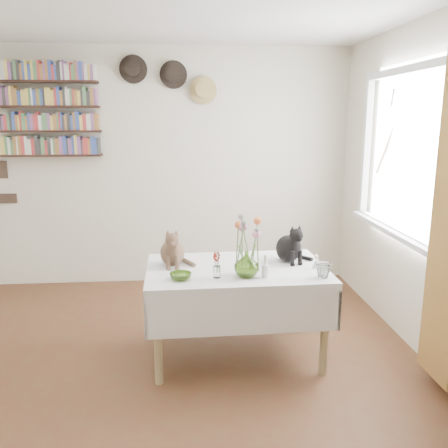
{
  "coord_description": "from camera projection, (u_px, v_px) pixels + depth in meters",
  "views": [
    {
      "loc": [
        0.23,
        -2.83,
        1.77
      ],
      "look_at": [
        0.51,
        0.37,
        1.05
      ],
      "focal_mm": 38.0,
      "sensor_mm": 36.0,
      "label": 1
    }
  ],
  "objects": [
    {
      "name": "room",
      "position": [
        145.0,
        206.0,
        2.85
      ],
      "size": [
        4.08,
        4.58,
        2.58
      ],
      "color": "#582A19",
      "rests_on": "ground"
    },
    {
      "name": "window",
      "position": [
        402.0,
        166.0,
        3.76
      ],
      "size": [
        0.12,
        1.52,
        1.32
      ],
      "color": "white",
      "rests_on": "room"
    },
    {
      "name": "dining_table",
      "position": [
        236.0,
        290.0,
        3.51
      ],
      "size": [
        1.32,
        0.87,
        0.7
      ],
      "color": "white",
      "rests_on": "room"
    },
    {
      "name": "tabby_cat",
      "position": [
        172.0,
        245.0,
        3.5
      ],
      "size": [
        0.2,
        0.26,
        0.3
      ],
      "primitive_type": null,
      "rotation": [
        0.0,
        0.0,
        0.03
      ],
      "color": "brown",
      "rests_on": "dining_table"
    },
    {
      "name": "black_cat",
      "position": [
        288.0,
        242.0,
        3.6
      ],
      "size": [
        0.27,
        0.31,
        0.3
      ],
      "primitive_type": null,
      "rotation": [
        0.0,
        0.0,
        0.31
      ],
      "color": "black",
      "rests_on": "dining_table"
    },
    {
      "name": "flower_vase",
      "position": [
        246.0,
        264.0,
        3.25
      ],
      "size": [
        0.21,
        0.21,
        0.18
      ],
      "primitive_type": "imported",
      "rotation": [
        0.0,
        0.0,
        -0.23
      ],
      "color": "#7FAA3F",
      "rests_on": "dining_table"
    },
    {
      "name": "green_bowl",
      "position": [
        181.0,
        276.0,
        3.2
      ],
      "size": [
        0.18,
        0.18,
        0.05
      ],
      "primitive_type": "imported",
      "rotation": [
        0.0,
        0.0,
        0.28
      ],
      "color": "#7FAA3F",
      "rests_on": "dining_table"
    },
    {
      "name": "drinking_glass",
      "position": [
        323.0,
        270.0,
        3.24
      ],
      "size": [
        0.12,
        0.12,
        0.1
      ],
      "primitive_type": "imported",
      "rotation": [
        0.0,
        0.0,
        -0.06
      ],
      "color": "white",
      "rests_on": "dining_table"
    },
    {
      "name": "candlestick",
      "position": [
        265.0,
        270.0,
        3.24
      ],
      "size": [
        0.04,
        0.04,
        0.16
      ],
      "color": "white",
      "rests_on": "dining_table"
    },
    {
      "name": "berry_jar",
      "position": [
        217.0,
        265.0,
        3.23
      ],
      "size": [
        0.05,
        0.05,
        0.2
      ],
      "color": "white",
      "rests_on": "dining_table"
    },
    {
      "name": "porcelain_figurine",
      "position": [
        316.0,
        262.0,
        3.44
      ],
      "size": [
        0.05,
        0.05,
        0.1
      ],
      "color": "white",
      "rests_on": "dining_table"
    },
    {
      "name": "flower_bouquet",
      "position": [
        247.0,
        228.0,
        3.21
      ],
      "size": [
        0.17,
        0.13,
        0.39
      ],
      "color": "#4C7233",
      "rests_on": "flower_vase"
    },
    {
      "name": "bookshelf_unit",
      "position": [
        48.0,
        111.0,
        4.72
      ],
      "size": [
        1.0,
        0.16,
        0.91
      ],
      "color": "black",
      "rests_on": "room"
    },
    {
      "name": "wall_hats",
      "position": [
        170.0,
        78.0,
        4.78
      ],
      "size": [
        0.98,
        0.09,
        0.48
      ],
      "color": "black",
      "rests_on": "room"
    },
    {
      "name": "wall_art_plaques",
      "position": [
        3.0,
        182.0,
        4.9
      ],
      "size": [
        0.21,
        0.02,
        0.44
      ],
      "color": "#38281E",
      "rests_on": "room"
    }
  ]
}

